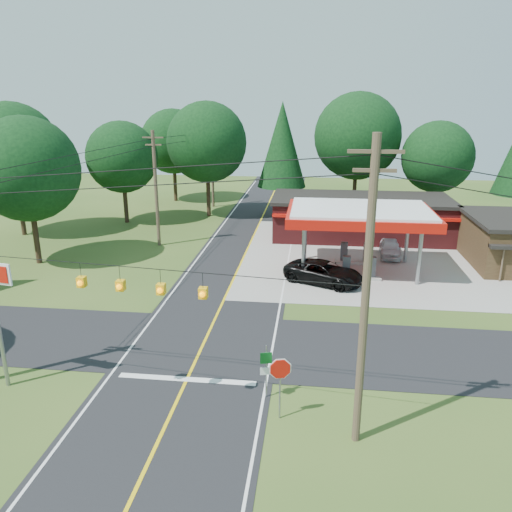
# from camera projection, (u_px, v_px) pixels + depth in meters

# --- Properties ---
(ground) EXTENTS (120.00, 120.00, 0.00)m
(ground) POSITION_uv_depth(u_px,v_px,m) (204.00, 344.00, 26.64)
(ground) COLOR #304C1B
(ground) RESTS_ON ground
(main_highway) EXTENTS (8.00, 120.00, 0.02)m
(main_highway) POSITION_uv_depth(u_px,v_px,m) (204.00, 344.00, 26.64)
(main_highway) COLOR black
(main_highway) RESTS_ON ground
(cross_road) EXTENTS (70.00, 7.00, 0.02)m
(cross_road) POSITION_uv_depth(u_px,v_px,m) (204.00, 343.00, 26.63)
(cross_road) COLOR black
(cross_road) RESTS_ON ground
(lane_center_yellow) EXTENTS (0.15, 110.00, 0.00)m
(lane_center_yellow) POSITION_uv_depth(u_px,v_px,m) (204.00, 343.00, 26.63)
(lane_center_yellow) COLOR yellow
(lane_center_yellow) RESTS_ON main_highway
(gas_canopy) EXTENTS (10.60, 7.40, 4.88)m
(gas_canopy) POSITION_uv_depth(u_px,v_px,m) (360.00, 216.00, 36.66)
(gas_canopy) COLOR gray
(gas_canopy) RESTS_ON ground
(convenience_store) EXTENTS (16.40, 7.55, 3.80)m
(convenience_store) POSITION_uv_depth(u_px,v_px,m) (361.00, 217.00, 46.71)
(convenience_store) COLOR #5C1A1C
(convenience_store) RESTS_ON ground
(utility_pole_near_right) EXTENTS (1.80, 0.30, 11.50)m
(utility_pole_near_right) POSITION_uv_depth(u_px,v_px,m) (366.00, 295.00, 17.38)
(utility_pole_near_right) COLOR #473828
(utility_pole_near_right) RESTS_ON ground
(utility_pole_far_left) EXTENTS (1.80, 0.30, 10.00)m
(utility_pole_far_left) POSITION_uv_depth(u_px,v_px,m) (156.00, 187.00, 43.00)
(utility_pole_far_left) COLOR #473828
(utility_pole_far_left) RESTS_ON ground
(utility_pole_north) EXTENTS (0.30, 0.30, 9.50)m
(utility_pole_north) POSITION_uv_depth(u_px,v_px,m) (212.00, 167.00, 59.07)
(utility_pole_north) COLOR #473828
(utility_pole_north) RESTS_ON ground
(overhead_beacons) EXTENTS (17.04, 2.04, 1.03)m
(overhead_beacons) POSITION_uv_depth(u_px,v_px,m) (139.00, 270.00, 19.19)
(overhead_beacons) COLOR black
(overhead_beacons) RESTS_ON ground
(treeline_backdrop) EXTENTS (70.27, 51.59, 13.30)m
(treeline_backdrop) POSITION_uv_depth(u_px,v_px,m) (265.00, 154.00, 47.02)
(treeline_backdrop) COLOR #332316
(treeline_backdrop) RESTS_ON ground
(suv_car) EXTENTS (7.40, 7.40, 1.55)m
(suv_car) POSITION_uv_depth(u_px,v_px,m) (324.00, 273.00, 35.19)
(suv_car) COLOR black
(suv_car) RESTS_ON ground
(sedan_car) EXTENTS (4.40, 4.40, 1.39)m
(sedan_car) POSITION_uv_depth(u_px,v_px,m) (390.00, 248.00, 41.19)
(sedan_car) COLOR silver
(sedan_car) RESTS_ON ground
(octagonal_stop_sign) EXTENTS (0.93, 0.26, 2.75)m
(octagonal_stop_sign) POSITION_uv_depth(u_px,v_px,m) (280.00, 374.00, 19.82)
(octagonal_stop_sign) COLOR gray
(octagonal_stop_sign) RESTS_ON ground
(route_sign_post) EXTENTS (0.51, 0.16, 2.51)m
(route_sign_post) POSITION_uv_depth(u_px,v_px,m) (266.00, 367.00, 21.42)
(route_sign_post) COLOR gray
(route_sign_post) RESTS_ON ground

